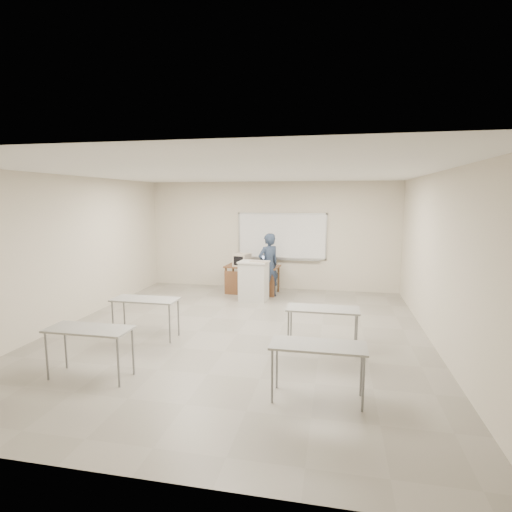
% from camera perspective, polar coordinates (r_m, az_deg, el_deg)
% --- Properties ---
extents(floor, '(7.00, 8.00, 0.01)m').
position_cam_1_polar(floor, '(7.70, -2.69, -11.09)').
color(floor, gray).
rests_on(floor, ground).
extents(whiteboard, '(2.48, 0.10, 1.31)m').
position_cam_1_polar(whiteboard, '(11.16, 3.72, 2.77)').
color(whiteboard, white).
rests_on(whiteboard, floor).
extents(student_desks, '(4.40, 2.20, 0.73)m').
position_cam_1_polar(student_desks, '(6.25, -5.78, -9.23)').
color(student_desks, gray).
rests_on(student_desks, floor).
extents(instructor_desk, '(1.42, 0.71, 0.75)m').
position_cam_1_polar(instructor_desk, '(10.65, -0.63, -2.57)').
color(instructor_desk, brown).
rests_on(instructor_desk, floor).
extents(podium, '(0.71, 0.52, 1.00)m').
position_cam_1_polar(podium, '(9.96, -0.33, -3.58)').
color(podium, beige).
rests_on(podium, floor).
extents(crt_monitor, '(0.37, 0.42, 0.35)m').
position_cam_1_polar(crt_monitor, '(10.63, -1.97, -0.56)').
color(crt_monitor, '#B4A493').
rests_on(crt_monitor, instructor_desk).
extents(laptop, '(0.36, 0.33, 0.27)m').
position_cam_1_polar(laptop, '(10.79, 1.74, -0.99)').
color(laptop, black).
rests_on(laptop, instructor_desk).
extents(mouse, '(0.11, 0.09, 0.04)m').
position_cam_1_polar(mouse, '(10.53, 0.89, -1.45)').
color(mouse, '#B8BAC0').
rests_on(mouse, instructor_desk).
extents(keyboard, '(0.45, 0.26, 0.02)m').
position_cam_1_polar(keyboard, '(9.72, 0.39, -0.83)').
color(keyboard, '#B4A493').
rests_on(keyboard, podium).
extents(presenter, '(0.71, 0.71, 1.66)m').
position_cam_1_polar(presenter, '(10.29, 1.79, -1.33)').
color(presenter, black).
rests_on(presenter, floor).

